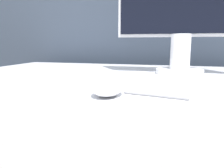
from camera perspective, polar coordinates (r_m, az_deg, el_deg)
name	(u,v)px	position (r m, az deg, el deg)	size (l,w,h in m)	color
partition_panel	(147,81)	(1.43, 9.24, 0.69)	(5.00, 0.03, 1.23)	#333D4C
computer_mouse_near	(108,87)	(0.51, -0.94, -0.86)	(0.07, 0.11, 0.04)	white
keyboard	(99,77)	(0.72, -3.53, 1.78)	(0.39, 0.16, 0.02)	silver
pen	(155,95)	(0.51, 11.09, -2.87)	(0.15, 0.04, 0.01)	#99999E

